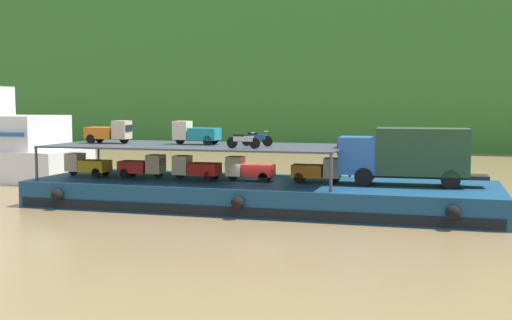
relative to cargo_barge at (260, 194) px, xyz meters
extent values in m
plane|color=olive|center=(0.00, 0.02, -0.75)|extent=(400.00, 400.00, 0.00)
cube|color=#33702D|center=(0.00, 58.16, 16.39)|extent=(112.34, 24.38, 34.28)
cube|color=navy|center=(0.00, 0.02, 0.00)|extent=(26.31, 7.90, 1.50)
cube|color=black|center=(0.00, -3.95, -0.40)|extent=(25.78, 0.06, 0.50)
sphere|color=black|center=(-10.52, -4.13, 0.10)|extent=(0.68, 0.68, 0.68)
sphere|color=black|center=(0.00, -4.13, 0.10)|extent=(0.68, 0.68, 0.68)
sphere|color=black|center=(10.52, -4.13, 0.10)|extent=(0.68, 0.68, 0.68)
cube|color=#285BA3|center=(5.56, 0.23, 2.35)|extent=(2.08, 2.26, 2.00)
cube|color=#192833|center=(4.53, 0.19, 2.70)|extent=(0.13, 1.84, 0.60)
cube|color=#234228|center=(8.96, 0.36, 2.60)|extent=(4.88, 2.48, 2.50)
cube|color=black|center=(8.96, 0.36, 1.30)|extent=(6.85, 1.63, 0.20)
cylinder|color=black|center=(5.92, 1.25, 1.25)|extent=(1.01, 0.32, 1.00)
cylinder|color=black|center=(6.00, -0.77, 1.25)|extent=(1.01, 0.32, 1.00)
cylinder|color=black|center=(10.36, 1.42, 1.25)|extent=(1.01, 0.32, 1.00)
cylinder|color=black|center=(10.43, -0.60, 1.25)|extent=(1.01, 0.32, 1.00)
cylinder|color=#383D47|center=(4.68, 3.49, 1.75)|extent=(0.16, 0.16, 2.00)
cylinder|color=#383D47|center=(4.68, -3.45, 1.75)|extent=(0.16, 0.16, 2.00)
cylinder|color=#383D47|center=(-12.28, 3.49, 1.75)|extent=(0.16, 0.16, 2.00)
cylinder|color=#383D47|center=(-12.28, -3.45, 1.75)|extent=(0.16, 0.16, 2.00)
cube|color=#383D47|center=(-3.80, 0.02, 2.70)|extent=(17.11, 7.10, 0.10)
cube|color=gold|center=(-10.29, -0.40, 1.38)|extent=(1.75, 1.27, 0.70)
cube|color=beige|center=(-11.69, -0.35, 1.58)|extent=(0.94, 1.03, 1.10)
cube|color=#19232D|center=(-12.16, -0.33, 1.69)|extent=(0.07, 0.85, 0.38)
cylinder|color=black|center=(-11.84, -0.34, 1.03)|extent=(0.57, 0.16, 0.56)
cylinder|color=black|center=(-9.87, 0.11, 1.03)|extent=(0.57, 0.16, 0.56)
cylinder|color=black|center=(-9.91, -0.95, 1.03)|extent=(0.57, 0.16, 0.56)
cube|color=red|center=(-7.76, -0.20, 1.38)|extent=(1.70, 1.21, 0.70)
cube|color=beige|center=(-6.36, -0.20, 1.58)|extent=(0.90, 1.00, 1.10)
cube|color=#19232D|center=(-5.89, -0.19, 1.69)|extent=(0.04, 0.85, 0.38)
cylinder|color=black|center=(-6.21, -0.20, 1.03)|extent=(0.56, 0.14, 0.56)
cylinder|color=black|center=(-8.16, -0.73, 1.03)|extent=(0.56, 0.14, 0.56)
cylinder|color=black|center=(-8.16, 0.33, 1.03)|extent=(0.56, 0.14, 0.56)
cube|color=red|center=(-3.21, -0.32, 1.38)|extent=(1.70, 1.20, 0.70)
cube|color=beige|center=(-4.61, -0.32, 1.58)|extent=(0.90, 1.00, 1.10)
cube|color=#19232D|center=(-5.08, -0.32, 1.69)|extent=(0.04, 0.85, 0.38)
cylinder|color=black|center=(-4.76, -0.32, 1.03)|extent=(0.56, 0.14, 0.56)
cylinder|color=black|center=(-2.81, 0.21, 1.03)|extent=(0.56, 0.14, 0.56)
cylinder|color=black|center=(-2.81, -0.85, 1.03)|extent=(0.56, 0.14, 0.56)
cube|color=red|center=(-0.03, -0.08, 1.38)|extent=(1.71, 1.21, 0.70)
cube|color=beige|center=(-1.43, -0.09, 1.58)|extent=(0.91, 1.01, 1.10)
cube|color=#19232D|center=(-1.90, -0.09, 1.69)|extent=(0.05, 0.85, 0.38)
cylinder|color=black|center=(-1.58, -0.09, 1.03)|extent=(0.56, 0.14, 0.56)
cylinder|color=black|center=(0.37, 0.45, 1.03)|extent=(0.56, 0.14, 0.56)
cylinder|color=black|center=(0.38, -0.61, 1.03)|extent=(0.56, 0.14, 0.56)
cube|color=orange|center=(2.71, 0.33, 1.38)|extent=(1.74, 1.26, 0.70)
cube|color=#C6B793|center=(4.11, 0.38, 1.58)|extent=(0.93, 1.03, 1.10)
cube|color=#19232D|center=(4.58, 0.39, 1.69)|extent=(0.07, 0.85, 0.38)
cylinder|color=black|center=(4.26, 0.38, 1.03)|extent=(0.56, 0.16, 0.56)
cylinder|color=black|center=(2.33, -0.21, 1.03)|extent=(0.56, 0.16, 0.56)
cylinder|color=black|center=(2.30, 0.85, 1.03)|extent=(0.56, 0.16, 0.56)
cube|color=orange|center=(-10.08, 0.02, 3.38)|extent=(1.71, 1.22, 0.70)
cube|color=beige|center=(-8.68, 0.04, 3.58)|extent=(0.91, 1.01, 1.10)
cube|color=#19232D|center=(-8.21, 0.04, 3.69)|extent=(0.05, 0.85, 0.38)
cylinder|color=black|center=(-8.53, 0.04, 3.03)|extent=(0.56, 0.15, 0.56)
cylinder|color=black|center=(-10.47, -0.52, 3.03)|extent=(0.56, 0.15, 0.56)
cylinder|color=black|center=(-10.48, 0.54, 3.03)|extent=(0.56, 0.15, 0.56)
cube|color=teal|center=(-3.47, 0.36, 3.38)|extent=(1.71, 1.21, 0.70)
cube|color=beige|center=(-4.87, 0.37, 3.58)|extent=(0.91, 1.01, 1.10)
cube|color=#19232D|center=(-5.34, 0.37, 3.69)|extent=(0.05, 0.85, 0.38)
cylinder|color=black|center=(-5.02, 0.37, 3.03)|extent=(0.56, 0.14, 0.56)
cylinder|color=black|center=(-3.07, 0.88, 3.03)|extent=(0.56, 0.14, 0.56)
cylinder|color=black|center=(-3.07, -0.18, 3.03)|extent=(0.56, 0.14, 0.56)
cylinder|color=black|center=(0.34, -2.14, 3.05)|extent=(0.60, 0.13, 0.60)
cylinder|color=black|center=(-0.96, -2.07, 3.05)|extent=(0.60, 0.13, 0.60)
cube|color=#B7B7BC|center=(-0.31, -2.11, 3.27)|extent=(1.11, 0.26, 0.28)
cube|color=black|center=(-0.56, -2.10, 3.45)|extent=(0.61, 0.23, 0.12)
cylinder|color=#B2B2B7|center=(0.24, -2.14, 3.60)|extent=(0.07, 0.55, 0.04)
cylinder|color=black|center=(0.49, -0.06, 3.05)|extent=(0.61, 0.18, 0.60)
cylinder|color=black|center=(-0.80, 0.11, 3.05)|extent=(0.61, 0.18, 0.60)
cube|color=#1E4C99|center=(-0.16, 0.02, 3.27)|extent=(1.12, 0.34, 0.28)
cube|color=black|center=(-0.40, 0.05, 3.45)|extent=(0.62, 0.28, 0.12)
cylinder|color=#B2B2B7|center=(0.39, -0.05, 3.60)|extent=(0.11, 0.55, 0.04)
camera|label=1|loc=(9.93, -35.12, 5.14)|focal=45.22mm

